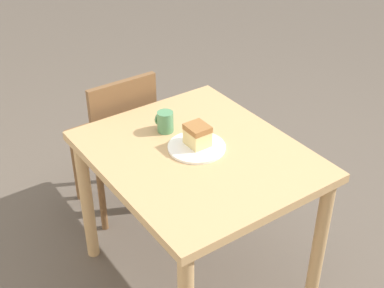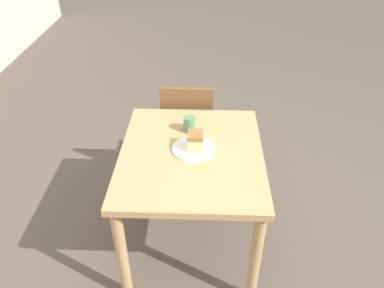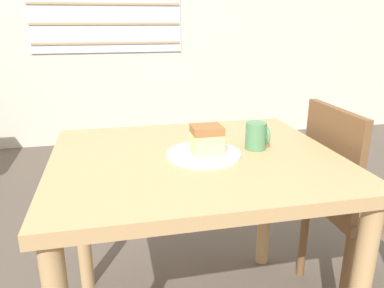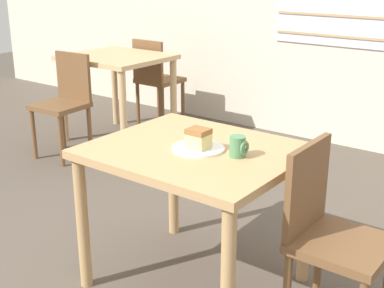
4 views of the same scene
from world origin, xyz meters
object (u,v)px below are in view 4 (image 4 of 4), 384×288
Objects in this scene: dining_table_near at (195,169)px; coffee_mug at (238,147)px; chair_far_corner at (65,100)px; chair_far_opposite at (156,78)px; dining_table_far at (117,70)px; cake_slice at (198,138)px; plate at (198,148)px; chair_near_window at (329,233)px.

dining_table_near is 0.27m from coffee_mug.
chair_far_corner is 8.99× the size of coffee_mug.
chair_far_opposite is at bearing 134.63° from dining_table_near.
cake_slice is at bearing -36.56° from dining_table_far.
dining_table_near is at bearing 153.83° from plate.
chair_far_opposite is at bearing 134.79° from cake_slice.
dining_table_near is at bearing -27.43° from chair_far_corner.
dining_table_far is at bearing 93.82° from chair_far_opposite.
dining_table_far is 0.59m from chair_far_corner.
chair_near_window reaches higher than cake_slice.
plate is (1.97, -1.46, 0.09)m from dining_table_far.
coffee_mug is (0.20, 0.03, 0.04)m from plate.
chair_far_corner is at bearing 158.83° from coffee_mug.
dining_table_near is at bearing 146.51° from cake_slice.
chair_far_opposite is 2.99m from coffee_mug.
cake_slice is (-0.63, -0.08, 0.32)m from chair_near_window.
chair_far_corner is (-2.67, 0.83, 0.00)m from chair_near_window.
dining_table_far is at bearing 61.94° from chair_near_window.
chair_far_corner is at bearing 156.20° from plate.
plate is at bearing 129.07° from cake_slice.
chair_near_window reaches higher than dining_table_far.
dining_table_near is 2.43m from dining_table_far.
dining_table_far is 2.46m from plate.
chair_near_window and chair_far_corner have the same top height.
dining_table_far is 1.00× the size of chair_far_corner.
dining_table_far is 1.00× the size of chair_far_opposite.
dining_table_near is at bearing 134.51° from chair_far_opposite.
dining_table_far is at bearing 143.39° from dining_table_near.
plate reaches higher than dining_table_near.
coffee_mug reaches higher than dining_table_near.
plate is (2.03, -0.89, 0.26)m from chair_far_corner.
plate is (2.01, -2.02, 0.26)m from chair_far_opposite.
chair_far_corner is (-0.05, -0.57, -0.17)m from dining_table_far.
chair_near_window is 3.30m from chair_far_opposite.
cake_slice is at bearing 134.67° from chair_far_opposite.
chair_near_window is 8.99× the size of coffee_mug.
cake_slice is (2.02, -2.03, 0.32)m from chair_far_opposite.
dining_table_near is at bearing -174.95° from coffee_mug.
chair_near_window reaches higher than dining_table_near.
coffee_mug is (0.22, 0.02, 0.16)m from dining_table_near.
cake_slice is 1.04× the size of coffee_mug.
dining_table_near is 1.12× the size of dining_table_far.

